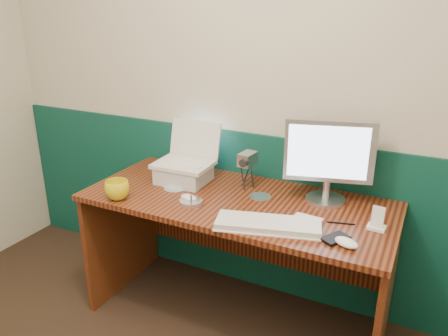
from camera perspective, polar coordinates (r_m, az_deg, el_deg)
The scene contains 19 objects.
back_wall at distance 2.48m, azimuth 3.37°, elevation 10.20°, with size 3.50×0.04×2.50m, color beige.
wainscot at distance 2.71m, azimuth 2.94°, elevation -5.66°, with size 3.48×0.02×1.00m, color #073430.
desk at distance 2.45m, azimuth 1.60°, elevation -12.05°, with size 1.60×0.70×0.75m, color #360F09.
laptop_riser at distance 2.48m, azimuth -5.28°, elevation -0.78°, with size 0.27×0.23×0.09m, color silver.
laptop at distance 2.42m, azimuth -5.42°, elevation 3.13°, with size 0.31×0.24×0.26m, color silver, non-canonical shape.
monitor at distance 2.22m, azimuth 13.52°, elevation 0.91°, with size 0.44×0.12×0.44m, color #BABBBF, non-canonical shape.
keyboard at distance 1.99m, azimuth 5.76°, elevation -7.40°, with size 0.47×0.16×0.03m, color silver.
mouse_right at distance 1.90m, azimuth 15.68°, elevation -9.36°, with size 0.11×0.06×0.04m, color white.
mouse_left at distance 2.24m, azimuth -4.62°, elevation -3.95°, with size 0.10×0.06×0.03m, color white.
mug at distance 2.31m, azimuth -13.78°, elevation -2.79°, with size 0.13×0.13×0.10m, color yellow.
camcorder at distance 2.37m, azimuth 3.06°, elevation -0.63°, with size 0.08×0.11×0.18m, color #A5A5AA, non-canonical shape.
cd_spindle at distance 2.21m, azimuth -4.31°, elevation -4.48°, with size 0.12×0.12×0.02m, color silver.
cd_loose_a at distance 2.41m, azimuth -6.39°, elevation -2.61°, with size 0.13×0.13×0.00m, color silver.
cd_loose_b at distance 2.30m, azimuth 4.76°, elevation -3.70°, with size 0.11×0.11×0.00m, color silver.
pen at distance 2.09m, azimuth 15.02°, elevation -6.96°, with size 0.01×0.01×0.12m, color black.
papers at distance 2.09m, azimuth 10.77°, elevation -6.57°, with size 0.13×0.09×0.00m, color silver.
dock at distance 2.09m, azimuth 19.29°, elevation -7.34°, with size 0.08×0.06×0.01m, color white.
music_player at distance 2.06m, azimuth 19.46°, elevation -6.01°, with size 0.05×0.01×0.09m, color white.
pda at distance 1.94m, azimuth 14.32°, elevation -8.91°, with size 0.07×0.12×0.01m, color black.
Camera 1 is at (0.96, -0.50, 1.69)m, focal length 35.00 mm.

